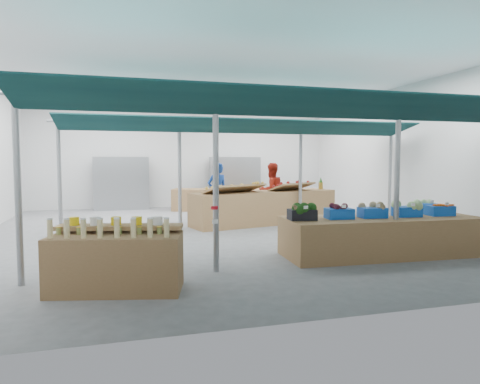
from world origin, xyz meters
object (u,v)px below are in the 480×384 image
Objects in this scene: veg_counter at (382,236)px; vendor_right at (271,191)px; vendor_left at (217,192)px; bottle_shelf at (117,260)px; fruit_counter at (265,208)px; crate_stack at (383,237)px.

veg_counter is 5.79m from vendor_right.
vendor_right is (1.80, 0.00, 0.00)m from vendor_left.
bottle_shelf is 8.29m from vendor_right.
vendor_right is at bearing 47.55° from fruit_counter.
crate_stack is 5.64m from vendor_right.
fruit_counter is 7.05× the size of crate_stack.
crate_stack is at bearing 97.57° from vendor_left.
bottle_shelf is 5.31m from crate_stack.
veg_counter is at bearing -93.51° from fruit_counter.
fruit_counter reaches higher than crate_stack.
bottle_shelf reaches higher than veg_counter.
vendor_left is (2.99, 6.75, 0.46)m from bottle_shelf.
veg_counter is (5.04, 0.99, -0.07)m from bottle_shelf.
vendor_right is (-0.40, 5.60, 0.58)m from crate_stack.
crate_stack is at bearing 80.20° from vendor_right.
vendor_left is (-2.05, 5.76, 0.52)m from veg_counter.
veg_counter is 2.16× the size of vendor_left.
fruit_counter is 1.68m from vendor_left.
veg_counter is at bearing 95.74° from vendor_left.
crate_stack is (1.00, -4.50, -0.16)m from fruit_counter.
crate_stack is at bearing -91.36° from fruit_counter.
veg_counter is 0.87× the size of fruit_counter.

